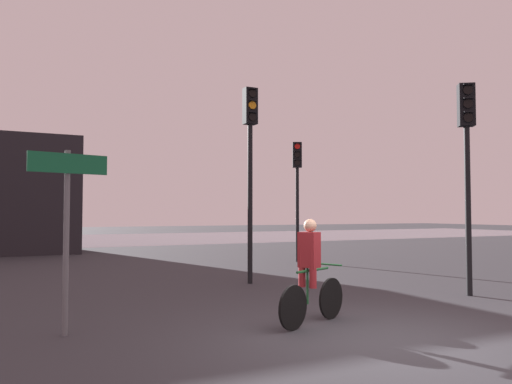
{
  "coord_description": "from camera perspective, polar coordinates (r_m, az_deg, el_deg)",
  "views": [
    {
      "loc": [
        -4.53,
        -5.32,
        1.71
      ],
      "look_at": [
        0.5,
        5.0,
        2.2
      ],
      "focal_mm": 35.0,
      "sensor_mm": 36.0,
      "label": 1
    }
  ],
  "objects": [
    {
      "name": "water_strip",
      "position": [
        34.22,
        -18.43,
        -5.19
      ],
      "size": [
        80.0,
        16.0,
        0.01
      ],
      "primitive_type": "cube",
      "color": "slate",
      "rests_on": "ground"
    },
    {
      "name": "traffic_light_near_right",
      "position": [
        11.4,
        22.97,
        4.68
      ],
      "size": [
        0.4,
        0.42,
        4.44
      ],
      "rotation": [
        0.0,
        0.0,
        2.56
      ],
      "color": "black",
      "rests_on": "ground"
    },
    {
      "name": "direction_sign_post",
      "position": [
        7.5,
        -20.78,
        -2.38
      ],
      "size": [
        1.08,
        0.26,
        2.6
      ],
      "rotation": [
        0.0,
        0.0,
        3.35
      ],
      "color": "slate",
      "rests_on": "ground"
    },
    {
      "name": "ground_plane",
      "position": [
        7.2,
        14.6,
        -16.1
      ],
      "size": [
        120.0,
        120.0,
        0.0
      ],
      "primitive_type": "plane",
      "color": "#333338"
    },
    {
      "name": "traffic_light_center",
      "position": [
        12.32,
        -0.67,
        5.06
      ],
      "size": [
        0.32,
        0.34,
        4.81
      ],
      "rotation": [
        0.0,
        0.0,
        3.14
      ],
      "color": "black",
      "rests_on": "ground"
    },
    {
      "name": "cyclist",
      "position": [
        7.79,
        6.26,
        -8.98
      ],
      "size": [
        1.58,
        0.77,
        1.62
      ],
      "rotation": [
        0.0,
        0.0,
        -1.15
      ],
      "color": "black",
      "rests_on": "ground"
    },
    {
      "name": "traffic_light_far_right",
      "position": [
        17.78,
        4.74,
        1.58
      ],
      "size": [
        0.39,
        0.41,
        4.24
      ],
      "rotation": [
        0.0,
        0.0,
        2.67
      ],
      "color": "black",
      "rests_on": "ground"
    }
  ]
}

